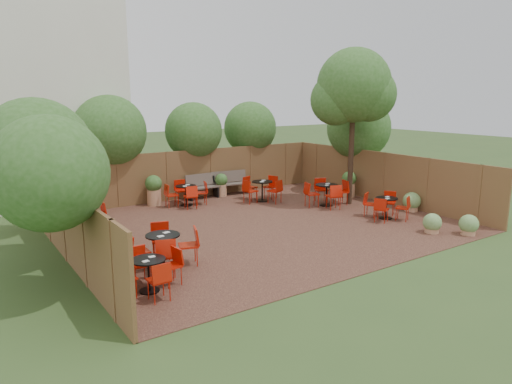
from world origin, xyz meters
TOP-DOWN VIEW (x-y plane):
  - ground at (0.00, 0.00)m, footprint 80.00×80.00m
  - courtyard_paving at (0.00, 0.00)m, footprint 12.00×10.00m
  - fence_back at (0.00, 5.00)m, footprint 12.00×0.08m
  - fence_left at (-6.00, 0.00)m, footprint 0.08×10.00m
  - fence_right at (6.00, 0.00)m, footprint 0.08×10.00m
  - neighbour_building at (-4.50, 8.00)m, footprint 5.00×4.00m
  - overhang_foliage at (-1.17, 2.88)m, footprint 15.82×10.75m
  - courtyard_tree at (4.63, 0.47)m, footprint 2.89×2.80m
  - park_bench_left at (0.45, 4.63)m, footprint 1.65×0.61m
  - park_bench_right at (1.69, 4.63)m, footprint 1.67×0.68m
  - bistro_tables at (-0.53, 0.48)m, footprint 10.60×8.46m
  - planters at (-0.36, 3.68)m, footprint 11.23×3.77m
  - low_shrubs at (4.87, -3.12)m, footprint 2.39×3.51m

SIDE VIEW (x-z plane):
  - ground at x=0.00m, z-range 0.00..0.00m
  - courtyard_paving at x=0.00m, z-range 0.00..0.02m
  - low_shrubs at x=4.87m, z-range -0.02..0.68m
  - bistro_tables at x=-0.53m, z-range 0.00..0.96m
  - park_bench_left at x=0.45m, z-range 0.03..1.04m
  - park_bench_right at x=1.69m, z-range 0.03..1.04m
  - planters at x=-0.36m, z-range 0.03..1.20m
  - fence_back at x=0.00m, z-range 0.00..2.00m
  - fence_left at x=-6.00m, z-range 0.00..2.00m
  - fence_right at x=6.00m, z-range 0.00..2.00m
  - overhang_foliage at x=-1.17m, z-range 1.37..4.16m
  - neighbour_building at x=-4.50m, z-range 0.00..8.00m
  - courtyard_tree at x=4.63m, z-range 1.41..7.34m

